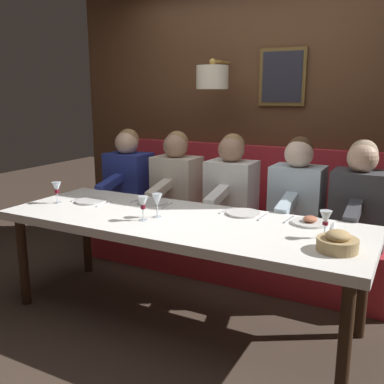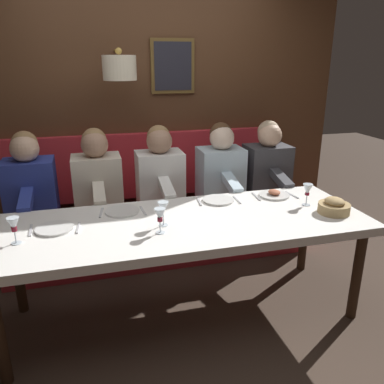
{
  "view_description": "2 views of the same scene",
  "coord_description": "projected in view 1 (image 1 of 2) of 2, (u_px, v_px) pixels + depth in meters",
  "views": [
    {
      "loc": [
        -2.45,
        -1.39,
        1.56
      ],
      "look_at": [
        0.05,
        -0.07,
        0.92
      ],
      "focal_mm": 40.61,
      "sensor_mm": 36.0,
      "label": 1
    },
    {
      "loc": [
        -2.33,
        0.58,
        1.77
      ],
      "look_at": [
        0.05,
        -0.07,
        0.92
      ],
      "focal_mm": 36.18,
      "sensor_mm": 36.0,
      "label": 2
    }
  ],
  "objects": [
    {
      "name": "dining_table",
      "position": [
        180.0,
        227.0,
        2.94
      ],
      "size": [
        0.9,
        2.5,
        0.74
      ],
      "color": "white",
      "rests_on": "ground_plane"
    },
    {
      "name": "bread_bowl",
      "position": [
        338.0,
        242.0,
        2.31
      ],
      "size": [
        0.22,
        0.22,
        0.12
      ],
      "color": "tan",
      "rests_on": "dining_table"
    },
    {
      "name": "place_setting_0",
      "position": [
        91.0,
        201.0,
        3.37
      ],
      "size": [
        0.24,
        0.32,
        0.01
      ],
      "color": "silver",
      "rests_on": "dining_table"
    },
    {
      "name": "ground_plane",
      "position": [
        181.0,
        318.0,
        3.09
      ],
      "size": [
        12.0,
        12.0,
        0.0
      ],
      "primitive_type": "plane",
      "color": "#423328"
    },
    {
      "name": "wine_glass_1",
      "position": [
        57.0,
        188.0,
        3.31
      ],
      "size": [
        0.07,
        0.07,
        0.16
      ],
      "color": "silver",
      "rests_on": "dining_table"
    },
    {
      "name": "diner_middle",
      "position": [
        231.0,
        184.0,
        3.67
      ],
      "size": [
        0.6,
        0.4,
        0.79
      ],
      "color": "white",
      "rests_on": "banquette_bench"
    },
    {
      "name": "place_setting_3",
      "position": [
        310.0,
        222.0,
        2.8
      ],
      "size": [
        0.24,
        0.32,
        0.05
      ],
      "color": "silver",
      "rests_on": "dining_table"
    },
    {
      "name": "diner_far",
      "position": [
        176.0,
        178.0,
        3.91
      ],
      "size": [
        0.6,
        0.4,
        0.79
      ],
      "color": "beige",
      "rests_on": "banquette_bench"
    },
    {
      "name": "wine_glass_2",
      "position": [
        326.0,
        219.0,
        2.51
      ],
      "size": [
        0.07,
        0.07,
        0.16
      ],
      "color": "silver",
      "rests_on": "dining_table"
    },
    {
      "name": "place_setting_1",
      "position": [
        244.0,
        213.0,
        3.03
      ],
      "size": [
        0.24,
        0.32,
        0.01
      ],
      "color": "silver",
      "rests_on": "dining_table"
    },
    {
      "name": "diner_farthest",
      "position": [
        128.0,
        173.0,
        4.16
      ],
      "size": [
        0.6,
        0.4,
        0.79
      ],
      "color": "#283893",
      "rests_on": "banquette_bench"
    },
    {
      "name": "wine_glass_0",
      "position": [
        143.0,
        203.0,
        2.86
      ],
      "size": [
        0.07,
        0.07,
        0.16
      ],
      "color": "silver",
      "rests_on": "dining_table"
    },
    {
      "name": "diner_nearest",
      "position": [
        359.0,
        197.0,
        3.2
      ],
      "size": [
        0.6,
        0.4,
        0.79
      ],
      "color": "#3D3D42",
      "rests_on": "banquette_bench"
    },
    {
      "name": "place_setting_2",
      "position": [
        152.0,
        202.0,
        3.33
      ],
      "size": [
        0.24,
        0.32,
        0.01
      ],
      "color": "silver",
      "rests_on": "dining_table"
    },
    {
      "name": "banquette_bench",
      "position": [
        230.0,
        250.0,
        3.81
      ],
      "size": [
        0.52,
        2.7,
        0.45
      ],
      "primitive_type": "cube",
      "color": "red",
      "rests_on": "ground_plane"
    },
    {
      "name": "diner_near",
      "position": [
        297.0,
        191.0,
        3.41
      ],
      "size": [
        0.6,
        0.4,
        0.79
      ],
      "color": "silver",
      "rests_on": "banquette_bench"
    },
    {
      "name": "back_wall_panel",
      "position": [
        256.0,
        115.0,
        4.05
      ],
      "size": [
        0.59,
        3.9,
        2.9
      ],
      "color": "#51331E",
      "rests_on": "ground_plane"
    },
    {
      "name": "wine_glass_3",
      "position": [
        157.0,
        200.0,
        2.93
      ],
      "size": [
        0.07,
        0.07,
        0.16
      ],
      "color": "silver",
      "rests_on": "dining_table"
    }
  ]
}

